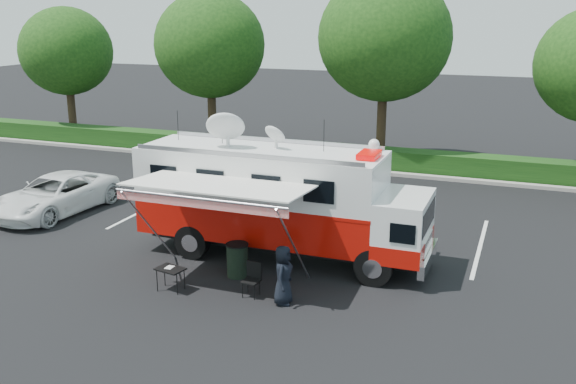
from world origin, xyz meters
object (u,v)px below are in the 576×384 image
Objects in this scene: white_suv at (57,213)px; folding_table at (170,270)px; trash_bin at (237,260)px; command_truck at (280,200)px.

white_suv reaches higher than folding_table.
trash_bin is at bearing 50.06° from folding_table.
command_truck reaches higher than folding_table.
trash_bin is at bearing -14.42° from white_suv.
white_suv is at bearing 161.41° from trash_bin.
command_truck is 9.17× the size of trash_bin.
trash_bin reaches higher than folding_table.
command_truck is at bearing 60.89° from folding_table.
trash_bin is (-0.57, -1.77, -1.31)m from command_truck.
folding_table is at bearing -26.51° from white_suv.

